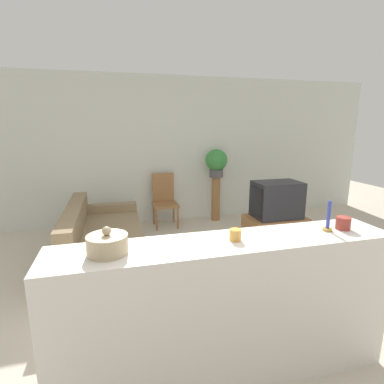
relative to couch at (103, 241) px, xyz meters
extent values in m
plane|color=beige|center=(0.92, -1.86, -0.27)|extent=(14.00, 14.00, 0.00)
cube|color=silver|center=(0.92, 1.57, 1.08)|extent=(9.00, 0.06, 2.70)
cube|color=#847051|center=(0.05, 0.00, -0.06)|extent=(0.98, 1.96, 0.42)
cube|color=#847051|center=(-0.34, 0.00, 0.32)|extent=(0.20, 1.96, 0.34)
cube|color=#847051|center=(0.05, -0.90, 0.01)|extent=(0.98, 0.16, 0.56)
cube|color=#847051|center=(0.05, 0.90, 0.01)|extent=(0.98, 0.16, 0.56)
cube|color=olive|center=(2.56, -0.13, -0.04)|extent=(0.89, 0.55, 0.45)
cube|color=#232328|center=(2.56, -0.13, 0.45)|extent=(0.69, 0.46, 0.54)
cube|color=black|center=(2.21, -0.13, 0.45)|extent=(0.02, 0.38, 0.43)
cube|color=olive|center=(1.07, 1.14, 0.15)|extent=(0.44, 0.44, 0.04)
cube|color=olive|center=(1.07, 1.34, 0.43)|extent=(0.40, 0.04, 0.53)
cylinder|color=olive|center=(0.88, 0.95, -0.07)|extent=(0.04, 0.04, 0.39)
cylinder|color=olive|center=(1.26, 0.95, -0.07)|extent=(0.04, 0.04, 0.39)
cylinder|color=olive|center=(0.88, 1.33, -0.07)|extent=(0.04, 0.04, 0.39)
cylinder|color=olive|center=(1.26, 1.33, -0.07)|extent=(0.04, 0.04, 0.39)
cylinder|color=olive|center=(2.08, 1.27, 0.16)|extent=(0.16, 0.16, 0.86)
cylinder|color=#4C4C51|center=(2.08, 1.27, 0.66)|extent=(0.26, 0.26, 0.14)
sphere|color=#38843D|center=(2.08, 1.27, 0.91)|extent=(0.41, 0.41, 0.41)
cube|color=silver|center=(0.92, -2.27, 0.26)|extent=(2.39, 0.44, 1.05)
cylinder|color=tan|center=(0.14, -2.27, 0.84)|extent=(0.25, 0.25, 0.12)
sphere|color=tan|center=(0.14, -2.27, 0.93)|extent=(0.05, 0.05, 0.05)
cylinder|color=gold|center=(0.97, -2.27, 0.82)|extent=(0.08, 0.08, 0.08)
cylinder|color=#B7933D|center=(1.70, -2.27, 0.80)|extent=(0.07, 0.07, 0.02)
cylinder|color=#2D3D9E|center=(1.70, -2.27, 0.91)|extent=(0.02, 0.02, 0.21)
cylinder|color=#99382D|center=(1.83, -2.27, 0.83)|extent=(0.11, 0.11, 0.09)
camera|label=1|loc=(0.20, -4.03, 1.55)|focal=28.00mm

